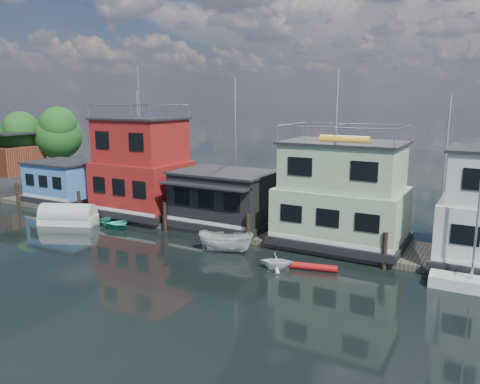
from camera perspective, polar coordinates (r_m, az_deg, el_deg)
The scene contains 15 objects.
ground at distance 26.43m, azimuth -14.67°, elevation -10.69°, with size 160.00×160.00×0.00m, color black.
dock at distance 35.47m, azimuth -1.17°, elevation -4.31°, with size 48.00×5.00×0.40m, color #595147.
houseboat_blue at distance 46.59m, azimuth -20.66°, elevation 1.24°, with size 6.40×4.90×3.66m.
houseboat_red at distance 39.56m, azimuth -11.89°, elevation 2.85°, with size 7.40×5.90×11.86m.
houseboat_dark at distance 35.17m, azimuth -1.90°, elevation -0.73°, with size 7.40×6.10×4.06m.
houseboat_green at distance 31.36m, azimuth 12.33°, elevation -0.35°, with size 8.40×5.90×7.03m.
pilings at distance 33.11m, azimuth -4.13°, elevation -3.86°, with size 42.28×0.28×2.20m.
background_masts at distance 37.85m, azimuth 9.70°, elevation 4.77°, with size 36.40×0.16×12.00m.
shore at distance 58.72m, azimuth -25.93°, elevation 4.14°, with size 12.40×15.72×8.24m.
motorboat at distance 30.16m, azimuth -1.77°, elevation -6.10°, with size 1.41×3.75×1.45m, color silver.
dinghy_teal at distance 37.42m, azimuth -15.00°, elevation -3.63°, with size 2.46×3.44×0.71m, color teal.
dinghy_white at distance 27.47m, azimuth 4.49°, elevation -8.37°, with size 1.66×1.92×1.01m, color white.
red_kayak at distance 27.64m, azimuth 8.89°, elevation -9.02°, with size 0.41×0.41×2.78m, color #AF1215.
tarp_runabout at distance 39.35m, azimuth -20.23°, elevation -2.76°, with size 4.69×3.26×1.77m.
day_sailer at distance 27.34m, azimuth 26.33°, elevation -9.91°, with size 4.07×1.47×6.36m.
Camera 1 is at (17.30, -17.46, 9.70)m, focal length 35.00 mm.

